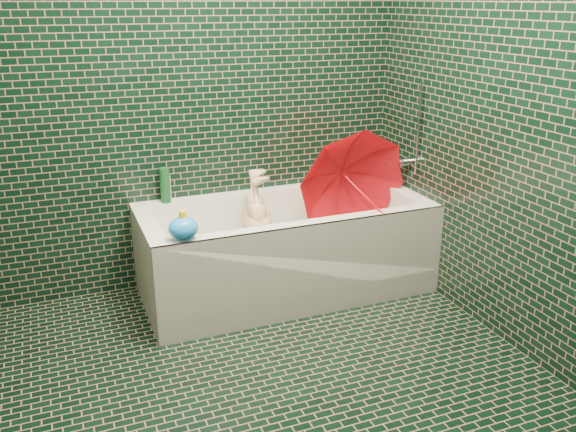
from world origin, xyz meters
name	(u,v)px	position (x,y,z in m)	size (l,w,h in m)	color
floor	(276,402)	(0.00, 0.00, 0.00)	(2.80, 2.80, 0.00)	black
wall_back	(189,80)	(0.00, 1.40, 1.25)	(2.80, 2.80, 0.00)	black
wall_front	(556,269)	(0.00, -1.40, 1.25)	(2.80, 2.80, 0.00)	black
wall_right	(544,103)	(1.30, 0.00, 1.25)	(2.80, 2.80, 0.00)	black
bathtub	(287,259)	(0.45, 1.01, 0.21)	(1.70, 0.75, 0.55)	white
bath_mat	(285,266)	(0.45, 1.02, 0.16)	(1.35, 0.47, 0.01)	green
water	(285,244)	(0.45, 1.02, 0.30)	(1.48, 0.53, 0.00)	silver
faucet	(408,156)	(1.26, 1.02, 0.77)	(0.18, 0.19, 0.55)	silver
child	(261,246)	(0.30, 1.03, 0.31)	(0.32, 0.21, 0.89)	#E3B38E
umbrella	(361,192)	(0.90, 0.94, 0.60)	(0.68, 0.68, 0.59)	red
soap_bottle_a	(377,176)	(1.25, 1.35, 0.55)	(0.10, 0.10, 0.26)	white
soap_bottle_b	(378,177)	(1.25, 1.33, 0.55)	(0.08, 0.08, 0.17)	#4D1F76
soap_bottle_c	(358,178)	(1.11, 1.36, 0.55)	(0.13, 0.13, 0.17)	#134321
bottle_right_tall	(356,164)	(1.06, 1.32, 0.67)	(0.06, 0.06, 0.23)	#134321
bottle_right_pump	(377,163)	(1.25, 1.36, 0.64)	(0.05, 0.05, 0.19)	silver
bottle_left_tall	(165,185)	(-0.19, 1.34, 0.65)	(0.06, 0.06, 0.21)	#134321
bottle_left_short	(167,189)	(-0.18, 1.35, 0.63)	(0.05, 0.05, 0.16)	white
rubber_duck	(337,176)	(0.94, 1.34, 0.59)	(0.11, 0.08, 0.09)	yellow
bath_toy	(183,228)	(-0.23, 0.70, 0.62)	(0.17, 0.15, 0.15)	#1B8AF7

